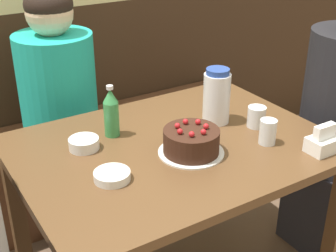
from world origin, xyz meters
TOP-DOWN VIEW (x-y plane):
  - bench_seat at (0.00, 0.83)m, footprint 1.84×0.38m
  - dining_table at (0.00, 0.00)m, footprint 1.13×0.85m
  - birthday_cake at (0.01, -0.09)m, footprint 0.23×0.23m
  - water_pitcher at (0.24, 0.07)m, footprint 0.11×0.11m
  - soju_bottle at (-0.16, 0.18)m, footprint 0.06×0.06m
  - napkin_holder at (0.41, -0.33)m, footprint 0.11×0.08m
  - bowl_soup_white at (-0.30, -0.10)m, footprint 0.12×0.12m
  - bowl_rice_small at (-0.29, 0.14)m, footprint 0.11×0.11m
  - glass_water_tall at (0.35, -0.05)m, footprint 0.07×0.07m
  - glass_tumbler_short at (0.29, -0.18)m, footprint 0.06×0.06m
  - person_pale_blue_shirt at (-0.19, 0.68)m, footprint 0.35×0.35m

SIDE VIEW (x-z plane):
  - bench_seat at x=0.00m, z-range 0.00..0.48m
  - person_pale_blue_shirt at x=-0.19m, z-range -0.01..1.21m
  - dining_table at x=0.00m, z-range 0.27..1.00m
  - bowl_soup_white at x=-0.30m, z-range 0.74..0.76m
  - bowl_rice_small at x=-0.29m, z-range 0.74..0.78m
  - napkin_holder at x=0.41m, z-range 0.72..0.83m
  - glass_water_tall at x=0.35m, z-range 0.74..0.82m
  - birthday_cake at x=0.01m, z-range 0.73..0.84m
  - glass_tumbler_short at x=0.29m, z-range 0.74..0.83m
  - soju_bottle at x=-0.16m, z-range 0.73..0.93m
  - water_pitcher at x=0.24m, z-range 0.73..0.96m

